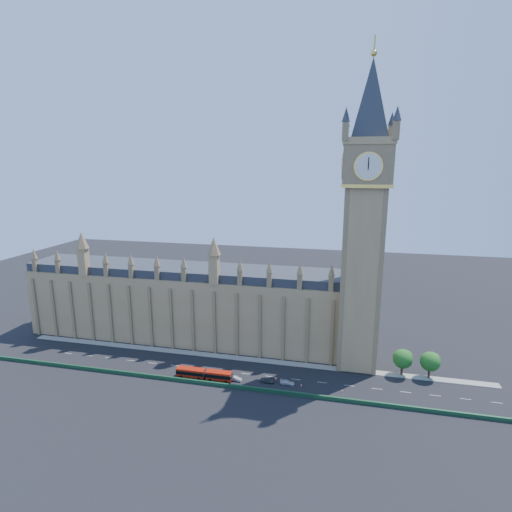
% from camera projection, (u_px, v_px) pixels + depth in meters
% --- Properties ---
extents(ground, '(400.00, 400.00, 0.00)m').
position_uv_depth(ground, '(233.00, 372.00, 126.89)').
color(ground, black).
rests_on(ground, ground).
extents(palace_westminster, '(120.00, 20.00, 28.00)m').
position_uv_depth(palace_westminster, '(185.00, 303.00, 150.12)').
color(palace_westminster, '#A07E4D').
rests_on(palace_westminster, ground).
extents(elizabeth_tower, '(20.59, 20.59, 105.00)m').
position_uv_depth(elizabeth_tower, '(365.00, 198.00, 120.04)').
color(elizabeth_tower, '#A07E4D').
rests_on(elizabeth_tower, ground).
extents(bridge_parapet, '(160.00, 0.60, 1.20)m').
position_uv_depth(bridge_parapet, '(225.00, 385.00, 118.19)').
color(bridge_parapet, '#1E4C2D').
rests_on(bridge_parapet, ground).
extents(kerb_north, '(160.00, 3.00, 0.16)m').
position_uv_depth(kerb_north, '(241.00, 358.00, 135.91)').
color(kerb_north, gray).
rests_on(kerb_north, ground).
extents(tree_east_near, '(6.00, 6.00, 8.50)m').
position_uv_depth(tree_east_near, '(403.00, 358.00, 124.06)').
color(tree_east_near, '#382619').
rests_on(tree_east_near, ground).
extents(tree_east_far, '(6.00, 6.00, 8.50)m').
position_uv_depth(tree_east_far, '(431.00, 361.00, 122.34)').
color(tree_east_far, '#382619').
rests_on(tree_east_far, ground).
extents(red_bus, '(17.54, 2.83, 2.98)m').
position_uv_depth(red_bus, '(204.00, 374.00, 122.66)').
color(red_bus, '#AF1C0B').
rests_on(red_bus, ground).
extents(car_grey, '(4.36, 2.04, 1.44)m').
position_uv_depth(car_grey, '(267.00, 380.00, 120.80)').
color(car_grey, '#3D4145').
rests_on(car_grey, ground).
extents(car_silver, '(4.06, 1.78, 1.30)m').
position_uv_depth(car_silver, '(235.00, 379.00, 121.85)').
color(car_silver, '#A2A5A9').
rests_on(car_silver, ground).
extents(car_white, '(4.51, 2.14, 1.27)m').
position_uv_depth(car_white, '(287.00, 383.00, 119.68)').
color(car_white, silver).
rests_on(car_white, ground).
extents(cone_a, '(0.54, 0.54, 0.75)m').
position_uv_depth(cone_a, '(276.00, 378.00, 122.54)').
color(cone_a, black).
rests_on(cone_a, ground).
extents(cone_b, '(0.51, 0.51, 0.72)m').
position_uv_depth(cone_b, '(301.00, 385.00, 118.68)').
color(cone_b, black).
rests_on(cone_b, ground).
extents(cone_c, '(0.46, 0.46, 0.69)m').
position_uv_depth(cone_c, '(342.00, 391.00, 115.77)').
color(cone_c, black).
rests_on(cone_c, ground).
extents(cone_d, '(0.57, 0.57, 0.80)m').
position_uv_depth(cone_d, '(276.00, 379.00, 122.22)').
color(cone_d, black).
rests_on(cone_d, ground).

